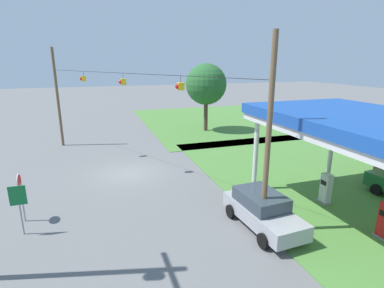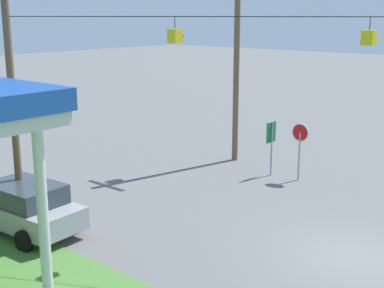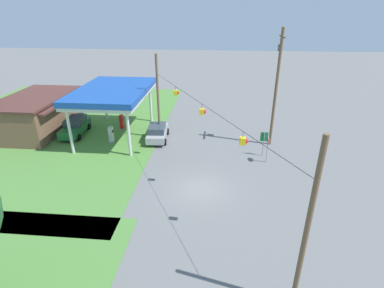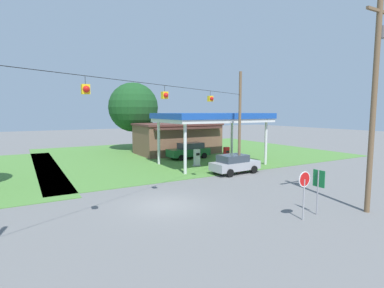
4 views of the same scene
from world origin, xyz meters
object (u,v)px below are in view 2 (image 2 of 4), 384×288
at_px(stop_sign_roadside, 300,139).
at_px(car_at_pumps_front, 22,206).
at_px(route_sign, 271,138).
at_px(utility_pole_main, 236,29).

bearing_deg(stop_sign_roadside, car_at_pumps_front, -110.79).
height_order(car_at_pumps_front, stop_sign_roadside, stop_sign_roadside).
xyz_separation_m(route_sign, utility_pole_main, (2.76, -1.08, 4.59)).
bearing_deg(car_at_pumps_front, utility_pole_main, -94.08).
relative_size(car_at_pumps_front, utility_pole_main, 0.41).
bearing_deg(route_sign, utility_pole_main, -21.38).
xyz_separation_m(car_at_pumps_front, utility_pole_main, (-0.05, -11.76, 5.42)).
xyz_separation_m(stop_sign_roadside, utility_pole_main, (4.07, -0.91, 4.48)).
bearing_deg(route_sign, stop_sign_roadside, -172.52).
distance_m(stop_sign_roadside, route_sign, 1.33).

